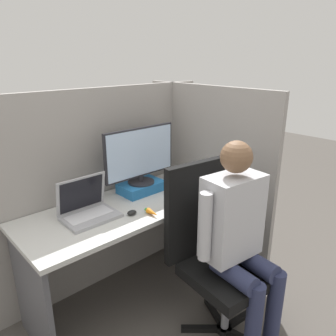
# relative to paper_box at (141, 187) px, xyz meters

# --- Properties ---
(ground_plane) EXTENTS (12.00, 12.00, 0.00)m
(ground_plane) POSITION_rel_paper_box_xyz_m (-0.23, -0.43, -0.78)
(ground_plane) COLOR #514C47
(cubicle_panel_back) EXTENTS (1.92, 0.04, 1.49)m
(cubicle_panel_back) POSITION_rel_paper_box_xyz_m (-0.23, 0.21, -0.03)
(cubicle_panel_back) COLOR gray
(cubicle_panel_back) RESTS_ON ground
(cubicle_panel_right) EXTENTS (0.04, 1.23, 1.49)m
(cubicle_panel_right) POSITION_rel_paper_box_xyz_m (0.50, -0.18, -0.03)
(cubicle_panel_right) COLOR gray
(cubicle_panel_right) RESTS_ON ground
(desk) EXTENTS (1.42, 0.61, 0.74)m
(desk) POSITION_rel_paper_box_xyz_m (-0.23, -0.12, -0.22)
(desk) COLOR #B7B7B2
(desk) RESTS_ON ground
(paper_box) EXTENTS (0.32, 0.20, 0.07)m
(paper_box) POSITION_rel_paper_box_xyz_m (0.00, 0.00, 0.00)
(paper_box) COLOR #236BAD
(paper_box) RESTS_ON desk
(monitor) EXTENTS (0.59, 0.19, 0.41)m
(monitor) POSITION_rel_paper_box_xyz_m (0.00, 0.00, 0.25)
(monitor) COLOR #232328
(monitor) RESTS_ON paper_box
(laptop) EXTENTS (0.33, 0.24, 0.25)m
(laptop) POSITION_rel_paper_box_xyz_m (-0.49, -0.09, 0.01)
(laptop) COLOR #99999E
(laptop) RESTS_ON desk
(mouse) EXTENTS (0.06, 0.05, 0.03)m
(mouse) POSITION_rel_paper_box_xyz_m (-0.28, -0.25, -0.02)
(mouse) COLOR black
(mouse) RESTS_ON desk
(stapler) EXTENTS (0.04, 0.13, 0.06)m
(stapler) POSITION_rel_paper_box_xyz_m (0.39, -0.06, -0.01)
(stapler) COLOR #2D2D33
(stapler) RESTS_ON desk
(carrot_toy) EXTENTS (0.04, 0.11, 0.04)m
(carrot_toy) POSITION_rel_paper_box_xyz_m (-0.19, -0.35, -0.02)
(carrot_toy) COLOR orange
(carrot_toy) RESTS_ON desk
(office_chair) EXTENTS (0.54, 0.59, 1.10)m
(office_chair) POSITION_rel_paper_box_xyz_m (0.02, -0.69, -0.22)
(office_chair) COLOR black
(office_chair) RESTS_ON ground
(person) EXTENTS (0.48, 0.42, 1.27)m
(person) POSITION_rel_paper_box_xyz_m (0.04, -0.85, -0.04)
(person) COLOR #282D4C
(person) RESTS_ON ground
(coffee_mug) EXTENTS (0.09, 0.09, 0.10)m
(coffee_mug) POSITION_rel_paper_box_xyz_m (0.35, 0.02, 0.01)
(coffee_mug) COLOR white
(coffee_mug) RESTS_ON desk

